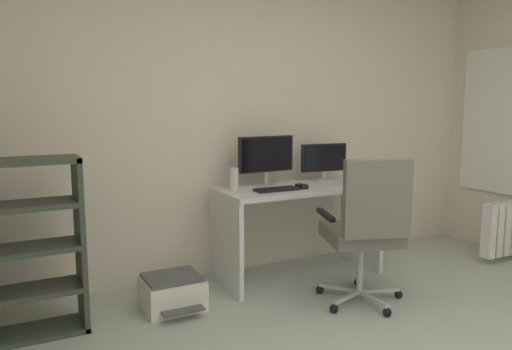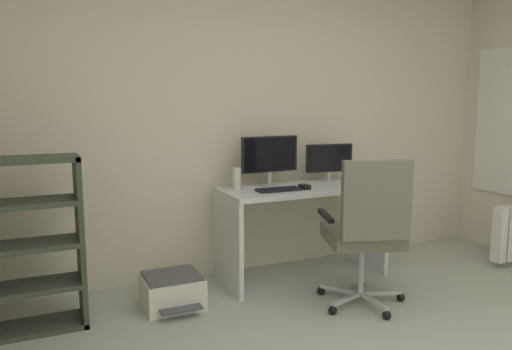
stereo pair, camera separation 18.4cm
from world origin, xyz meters
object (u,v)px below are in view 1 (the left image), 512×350
object	(u,v)px
monitor_main	(266,156)
desktop_speaker	(234,179)
office_chair	(367,225)
printer	(173,292)
monitor_secondary	(324,160)
computer_mouse	(302,186)
desk	(299,212)
keyboard	(276,189)

from	to	relation	value
monitor_main	desktop_speaker	bearing A→B (deg)	-171.20
office_chair	monitor_main	bearing A→B (deg)	108.66
monitor_main	printer	size ratio (longest dim) A/B	1.12
monitor_main	monitor_secondary	world-z (taller)	monitor_main
printer	monitor_secondary	bearing A→B (deg)	11.68
computer_mouse	desktop_speaker	size ratio (longest dim) A/B	0.59
desk	office_chair	size ratio (longest dim) A/B	1.25
desk	desktop_speaker	size ratio (longest dim) A/B	7.80
desk	office_chair	xyz separation A→B (m)	(0.08, -0.74, 0.04)
monitor_secondary	office_chair	world-z (taller)	monitor_secondary
keyboard	printer	xyz separation A→B (m)	(-0.86, -0.06, -0.64)
printer	keyboard	bearing A→B (deg)	4.30
monitor_main	monitor_secondary	bearing A→B (deg)	0.01
desktop_speaker	office_chair	size ratio (longest dim) A/B	0.16
desktop_speaker	office_chair	distance (m)	1.07
monitor_secondary	desktop_speaker	bearing A→B (deg)	-176.86
keyboard	desktop_speaker	size ratio (longest dim) A/B	2.00
desktop_speaker	desk	bearing A→B (deg)	-10.34
monitor_main	desktop_speaker	world-z (taller)	monitor_main
desk	printer	world-z (taller)	desk
office_chair	printer	bearing A→B (deg)	153.95
computer_mouse	printer	xyz separation A→B (m)	(-1.08, -0.06, -0.65)
computer_mouse	desktop_speaker	xyz separation A→B (m)	(-0.49, 0.20, 0.07)
desk	desktop_speaker	world-z (taller)	desktop_speaker
computer_mouse	office_chair	distance (m)	0.68
monitor_main	printer	bearing A→B (deg)	-161.45
desk	desktop_speaker	distance (m)	0.61
computer_mouse	monitor_secondary	bearing A→B (deg)	31.06
monitor_secondary	monitor_main	bearing A→B (deg)	-179.99
desk	monitor_main	size ratio (longest dim) A/B	2.71
desk	computer_mouse	distance (m)	0.25
keyboard	printer	world-z (taller)	keyboard
desk	monitor_secondary	bearing A→B (deg)	23.02
desktop_speaker	printer	xyz separation A→B (m)	(-0.59, -0.25, -0.72)
monitor_main	monitor_secondary	size ratio (longest dim) A/B	1.17
keyboard	monitor_main	bearing A→B (deg)	81.96
keyboard	computer_mouse	size ratio (longest dim) A/B	3.40
desk	desktop_speaker	bearing A→B (deg)	169.66
monitor_main	computer_mouse	xyz separation A→B (m)	(0.18, -0.25, -0.22)
desk	monitor_main	world-z (taller)	monitor_main
keyboard	computer_mouse	world-z (taller)	computer_mouse
monitor_main	printer	world-z (taller)	monitor_main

